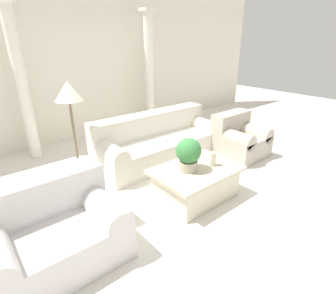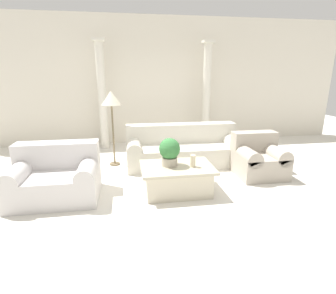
{
  "view_description": "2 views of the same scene",
  "coord_description": "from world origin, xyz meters",
  "px_view_note": "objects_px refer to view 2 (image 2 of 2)",
  "views": [
    {
      "loc": [
        -2.38,
        -2.52,
        2.01
      ],
      "look_at": [
        -0.23,
        0.08,
        0.6
      ],
      "focal_mm": 28.0,
      "sensor_mm": 36.0,
      "label": 1
    },
    {
      "loc": [
        -0.89,
        -4.15,
        1.81
      ],
      "look_at": [
        -0.27,
        -0.24,
        0.7
      ],
      "focal_mm": 28.0,
      "sensor_mm": 36.0,
      "label": 2
    }
  ],
  "objects_px": {
    "coffee_table": "(177,179)",
    "potted_plant": "(170,151)",
    "floor_lamp": "(111,102)",
    "armchair": "(258,158)",
    "loveseat": "(56,176)",
    "sofa_long": "(183,149)"
  },
  "relations": [
    {
      "from": "sofa_long",
      "to": "coffee_table",
      "type": "bearing_deg",
      "value": -106.3
    },
    {
      "from": "loveseat",
      "to": "armchair",
      "type": "bearing_deg",
      "value": 6.31
    },
    {
      "from": "potted_plant",
      "to": "armchair",
      "type": "relative_size",
      "value": 0.53
    },
    {
      "from": "coffee_table",
      "to": "floor_lamp",
      "type": "relative_size",
      "value": 0.75
    },
    {
      "from": "loveseat",
      "to": "potted_plant",
      "type": "height_order",
      "value": "potted_plant"
    },
    {
      "from": "sofa_long",
      "to": "armchair",
      "type": "xyz_separation_m",
      "value": [
        1.22,
        -0.82,
        0.01
      ]
    },
    {
      "from": "sofa_long",
      "to": "loveseat",
      "type": "distance_m",
      "value": 2.51
    },
    {
      "from": "loveseat",
      "to": "floor_lamp",
      "type": "distance_m",
      "value": 1.84
    },
    {
      "from": "floor_lamp",
      "to": "armchair",
      "type": "xyz_separation_m",
      "value": [
        2.62,
        -0.97,
        -0.96
      ]
    },
    {
      "from": "sofa_long",
      "to": "armchair",
      "type": "relative_size",
      "value": 2.78
    },
    {
      "from": "loveseat",
      "to": "floor_lamp",
      "type": "bearing_deg",
      "value": 59.31
    },
    {
      "from": "sofa_long",
      "to": "floor_lamp",
      "type": "distance_m",
      "value": 1.71
    },
    {
      "from": "loveseat",
      "to": "armchair",
      "type": "height_order",
      "value": "loveseat"
    },
    {
      "from": "coffee_table",
      "to": "armchair",
      "type": "distance_m",
      "value": 1.68
    },
    {
      "from": "coffee_table",
      "to": "potted_plant",
      "type": "relative_size",
      "value": 2.57
    },
    {
      "from": "floor_lamp",
      "to": "coffee_table",
      "type": "bearing_deg",
      "value": -55.07
    },
    {
      "from": "coffee_table",
      "to": "potted_plant",
      "type": "xyz_separation_m",
      "value": [
        -0.11,
        0.04,
        0.44
      ]
    },
    {
      "from": "potted_plant",
      "to": "armchair",
      "type": "distance_m",
      "value": 1.81
    },
    {
      "from": "sofa_long",
      "to": "floor_lamp",
      "type": "height_order",
      "value": "floor_lamp"
    },
    {
      "from": "coffee_table",
      "to": "potted_plant",
      "type": "distance_m",
      "value": 0.46
    },
    {
      "from": "loveseat",
      "to": "coffee_table",
      "type": "distance_m",
      "value": 1.82
    },
    {
      "from": "coffee_table",
      "to": "floor_lamp",
      "type": "height_order",
      "value": "floor_lamp"
    }
  ]
}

